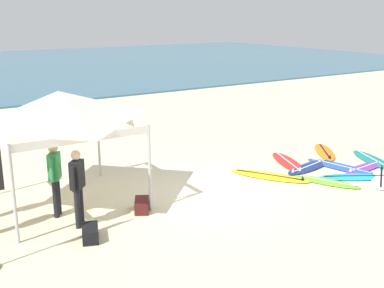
{
  "coord_description": "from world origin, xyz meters",
  "views": [
    {
      "loc": [
        -6.58,
        -9.57,
        4.48
      ],
      "look_at": [
        0.35,
        1.06,
        1.0
      ],
      "focal_mm": 44.97,
      "sensor_mm": 36.0,
      "label": 1
    }
  ],
  "objects_px": {
    "canopy_tent": "(59,107)",
    "surfboard_cyan": "(356,177)",
    "surfboard_navy": "(309,167)",
    "gear_bag_near_tent": "(142,205)",
    "surfboard_yellow": "(270,176)",
    "surfboard_orange": "(325,152)",
    "surfboard_lime": "(327,182)",
    "surfboard_white": "(381,178)",
    "surfboard_blue": "(340,167)",
    "surfboard_red": "(288,162)",
    "gear_bag_by_pole": "(90,233)",
    "surfboard_teal": "(373,160)",
    "surfboard_purple": "(365,167)",
    "person_green": "(55,174)",
    "person_black": "(78,183)"
  },
  "relations": [
    {
      "from": "surfboard_teal",
      "to": "gear_bag_near_tent",
      "type": "xyz_separation_m",
      "value": [
        -7.83,
        0.48,
        0.1
      ]
    },
    {
      "from": "canopy_tent",
      "to": "surfboard_cyan",
      "type": "distance_m",
      "value": 8.2
    },
    {
      "from": "canopy_tent",
      "to": "surfboard_navy",
      "type": "xyz_separation_m",
      "value": [
        6.98,
        -1.28,
        -2.35
      ]
    },
    {
      "from": "surfboard_navy",
      "to": "gear_bag_near_tent",
      "type": "height_order",
      "value": "gear_bag_near_tent"
    },
    {
      "from": "surfboard_yellow",
      "to": "person_green",
      "type": "distance_m",
      "value": 5.96
    },
    {
      "from": "surfboard_lime",
      "to": "surfboard_white",
      "type": "xyz_separation_m",
      "value": [
        1.49,
        -0.62,
        -0.0
      ]
    },
    {
      "from": "surfboard_orange",
      "to": "surfboard_blue",
      "type": "xyz_separation_m",
      "value": [
        -0.82,
        -1.35,
        -0.0
      ]
    },
    {
      "from": "surfboard_orange",
      "to": "surfboard_blue",
      "type": "height_order",
      "value": "same"
    },
    {
      "from": "surfboard_teal",
      "to": "gear_bag_near_tent",
      "type": "bearing_deg",
      "value": 176.46
    },
    {
      "from": "surfboard_white",
      "to": "surfboard_blue",
      "type": "distance_m",
      "value": 1.32
    },
    {
      "from": "surfboard_yellow",
      "to": "surfboard_orange",
      "type": "relative_size",
      "value": 1.19
    },
    {
      "from": "gear_bag_near_tent",
      "to": "surfboard_red",
      "type": "bearing_deg",
      "value": 8.38
    },
    {
      "from": "surfboard_white",
      "to": "gear_bag_by_pole",
      "type": "xyz_separation_m",
      "value": [
        -8.14,
        0.93,
        0.1
      ]
    },
    {
      "from": "gear_bag_by_pole",
      "to": "canopy_tent",
      "type": "bearing_deg",
      "value": 83.79
    },
    {
      "from": "person_black",
      "to": "surfboard_white",
      "type": "bearing_deg",
      "value": -11.63
    },
    {
      "from": "person_black",
      "to": "gear_bag_near_tent",
      "type": "height_order",
      "value": "person_black"
    },
    {
      "from": "surfboard_white",
      "to": "canopy_tent",
      "type": "bearing_deg",
      "value": 158.65
    },
    {
      "from": "surfboard_purple",
      "to": "person_black",
      "type": "bearing_deg",
      "value": 174.68
    },
    {
      "from": "surfboard_teal",
      "to": "gear_bag_by_pole",
      "type": "height_order",
      "value": "gear_bag_by_pole"
    },
    {
      "from": "gear_bag_by_pole",
      "to": "surfboard_purple",
      "type": "bearing_deg",
      "value": -0.39
    },
    {
      "from": "surfboard_purple",
      "to": "person_green",
      "type": "height_order",
      "value": "person_green"
    },
    {
      "from": "surfboard_lime",
      "to": "surfboard_white",
      "type": "relative_size",
      "value": 0.99
    },
    {
      "from": "surfboard_red",
      "to": "surfboard_orange",
      "type": "bearing_deg",
      "value": 5.89
    },
    {
      "from": "surfboard_purple",
      "to": "gear_bag_by_pole",
      "type": "relative_size",
      "value": 3.1
    },
    {
      "from": "surfboard_blue",
      "to": "person_black",
      "type": "height_order",
      "value": "person_black"
    },
    {
      "from": "surfboard_yellow",
      "to": "surfboard_navy",
      "type": "distance_m",
      "value": 1.54
    },
    {
      "from": "surfboard_red",
      "to": "surfboard_cyan",
      "type": "bearing_deg",
      "value": -72.64
    },
    {
      "from": "surfboard_lime",
      "to": "surfboard_cyan",
      "type": "height_order",
      "value": "same"
    },
    {
      "from": "canopy_tent",
      "to": "gear_bag_by_pole",
      "type": "bearing_deg",
      "value": -96.21
    },
    {
      "from": "surfboard_lime",
      "to": "surfboard_yellow",
      "type": "height_order",
      "value": "same"
    },
    {
      "from": "surfboard_cyan",
      "to": "gear_bag_by_pole",
      "type": "distance_m",
      "value": 7.65
    },
    {
      "from": "surfboard_yellow",
      "to": "person_black",
      "type": "distance_m",
      "value": 5.7
    },
    {
      "from": "surfboard_lime",
      "to": "surfboard_cyan",
      "type": "bearing_deg",
      "value": -9.53
    },
    {
      "from": "surfboard_orange",
      "to": "surfboard_navy",
      "type": "xyz_separation_m",
      "value": [
        -1.62,
        -0.85,
        -0.0
      ]
    },
    {
      "from": "surfboard_lime",
      "to": "surfboard_orange",
      "type": "relative_size",
      "value": 0.97
    },
    {
      "from": "surfboard_red",
      "to": "surfboard_orange",
      "type": "relative_size",
      "value": 1.16
    },
    {
      "from": "surfboard_navy",
      "to": "gear_bag_by_pole",
      "type": "xyz_separation_m",
      "value": [
        -7.21,
        -0.88,
        0.1
      ]
    },
    {
      "from": "canopy_tent",
      "to": "gear_bag_near_tent",
      "type": "bearing_deg",
      "value": -47.06
    },
    {
      "from": "gear_bag_near_tent",
      "to": "surfboard_white",
      "type": "bearing_deg",
      "value": -14.23
    },
    {
      "from": "surfboard_yellow",
      "to": "surfboard_blue",
      "type": "height_order",
      "value": "same"
    },
    {
      "from": "person_black",
      "to": "gear_bag_near_tent",
      "type": "relative_size",
      "value": 2.85
    },
    {
      "from": "surfboard_orange",
      "to": "surfboard_cyan",
      "type": "xyz_separation_m",
      "value": [
        -1.19,
        -2.21,
        -0.0
      ]
    },
    {
      "from": "surfboard_navy",
      "to": "gear_bag_by_pole",
      "type": "height_order",
      "value": "gear_bag_by_pole"
    },
    {
      "from": "gear_bag_by_pole",
      "to": "surfboard_orange",
      "type": "bearing_deg",
      "value": 11.09
    },
    {
      "from": "canopy_tent",
      "to": "surfboard_teal",
      "type": "bearing_deg",
      "value": -11.76
    },
    {
      "from": "surfboard_purple",
      "to": "surfboard_lime",
      "type": "bearing_deg",
      "value": -172.46
    },
    {
      "from": "surfboard_red",
      "to": "gear_bag_by_pole",
      "type": "xyz_separation_m",
      "value": [
        -7.01,
        -1.54,
        0.1
      ]
    },
    {
      "from": "surfboard_yellow",
      "to": "surfboard_teal",
      "type": "height_order",
      "value": "same"
    },
    {
      "from": "surfboard_lime",
      "to": "person_black",
      "type": "relative_size",
      "value": 1.09
    },
    {
      "from": "surfboard_yellow",
      "to": "surfboard_white",
      "type": "height_order",
      "value": "same"
    }
  ]
}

